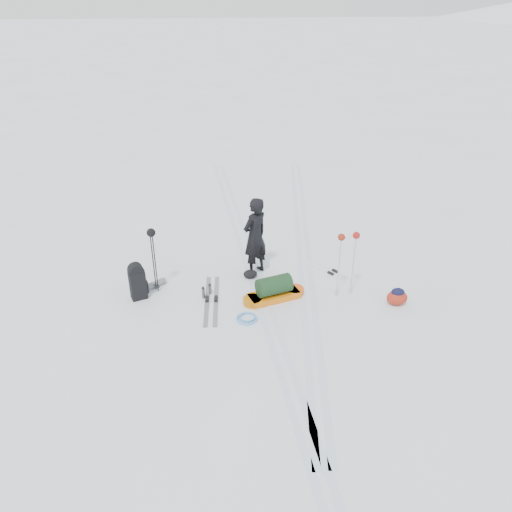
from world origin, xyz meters
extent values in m
plane|color=white|center=(0.00, 0.00, 0.00)|extent=(200.00, 200.00, 0.00)
cube|color=silver|center=(-0.12, 0.00, 0.00)|extent=(1.40, 17.97, 0.01)
cube|color=silver|center=(0.12, 0.00, 0.00)|extent=(1.40, 17.97, 0.01)
cube|color=silver|center=(1.28, 2.00, 0.00)|extent=(2.09, 13.88, 0.01)
cube|color=silver|center=(1.52, 2.00, 0.00)|extent=(2.09, 13.88, 0.01)
imported|color=black|center=(-0.01, 0.80, 0.97)|extent=(0.84, 0.81, 1.94)
cube|color=orange|center=(0.29, -0.39, 0.07)|extent=(1.22, 0.79, 0.14)
cylinder|color=#ED550D|center=(0.79, -0.24, 0.07)|extent=(0.52, 0.52, 0.14)
cylinder|color=#C36A0B|center=(-0.21, -0.55, 0.07)|extent=(0.52, 0.52, 0.14)
cylinder|color=black|center=(0.29, -0.39, 0.35)|extent=(0.85, 0.62, 0.42)
cube|color=black|center=(-2.70, -0.06, 0.34)|extent=(0.41, 0.35, 0.68)
cylinder|color=black|center=(-2.70, -0.06, 0.70)|extent=(0.39, 0.34, 0.33)
cube|color=black|center=(-2.54, 0.02, 0.24)|extent=(0.13, 0.19, 0.29)
cylinder|color=slate|center=(-2.39, 0.37, 0.07)|extent=(0.52, 0.43, 0.15)
cylinder|color=black|center=(-2.35, 0.27, 0.72)|extent=(0.03, 0.03, 1.45)
cylinder|color=black|center=(-2.30, 0.19, 0.72)|extent=(0.03, 0.03, 1.45)
torus|color=black|center=(-2.35, 0.27, 0.11)|extent=(0.11, 0.11, 0.01)
torus|color=black|center=(-2.30, 0.19, 0.11)|extent=(0.11, 0.11, 0.01)
sphere|color=black|center=(-2.32, 0.22, 1.47)|extent=(0.19, 0.19, 0.19)
cylinder|color=silver|center=(1.70, -0.42, 0.73)|extent=(0.03, 0.03, 1.45)
cylinder|color=silver|center=(2.04, -0.37, 0.73)|extent=(0.03, 0.03, 1.45)
torus|color=#9EA1A4|center=(1.70, -0.42, 0.11)|extent=(0.13, 0.13, 0.01)
torus|color=#ACAEB4|center=(2.04, -0.37, 0.11)|extent=(0.13, 0.13, 0.01)
sphere|color=maroon|center=(1.70, -0.42, 1.48)|extent=(0.16, 0.16, 0.16)
sphere|color=maroon|center=(2.04, -0.37, 1.48)|extent=(0.16, 0.16, 0.16)
cube|color=gray|center=(-1.00, -0.34, 0.01)|extent=(0.20, 1.97, 0.02)
cube|color=gray|center=(-1.19, -0.33, 0.01)|extent=(0.20, 1.97, 0.02)
cube|color=black|center=(-1.00, -0.34, 0.04)|extent=(0.09, 0.20, 0.05)
cube|color=black|center=(-1.19, -0.33, 0.04)|extent=(0.09, 0.20, 0.05)
cube|color=white|center=(1.79, 0.50, 0.01)|extent=(1.04, 1.40, 0.01)
cube|color=silver|center=(1.93, 0.60, 0.01)|extent=(1.04, 1.40, 0.01)
cube|color=black|center=(1.79, 0.50, 0.04)|extent=(0.15, 0.17, 0.05)
cube|color=black|center=(1.93, 0.60, 0.04)|extent=(0.15, 0.17, 0.05)
torus|color=#5EA0E4|center=(-0.38, -1.11, 0.02)|extent=(0.48, 0.48, 0.05)
torus|color=#5AA2DC|center=(-0.36, -1.07, 0.03)|extent=(0.38, 0.38, 0.04)
ellipsoid|color=maroon|center=(2.94, -0.87, 0.16)|extent=(0.50, 0.41, 0.33)
ellipsoid|color=black|center=(2.94, -0.87, 0.31)|extent=(0.32, 0.27, 0.16)
cylinder|color=#575B5F|center=(-1.27, -0.21, 0.13)|extent=(0.07, 0.07, 0.25)
cylinder|color=slate|center=(-1.12, -0.06, 0.12)|extent=(0.07, 0.07, 0.23)
cylinder|color=black|center=(-1.27, -0.21, 0.27)|extent=(0.06, 0.06, 0.03)
cylinder|color=black|center=(-1.12, -0.06, 0.25)|extent=(0.06, 0.06, 0.03)
ellipsoid|color=black|center=(-0.15, 0.55, 0.10)|extent=(0.40, 0.36, 0.21)
camera|label=1|loc=(-1.05, -9.60, 6.20)|focal=35.00mm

